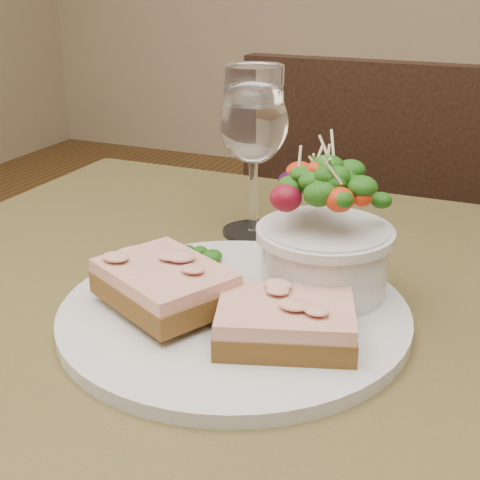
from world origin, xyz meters
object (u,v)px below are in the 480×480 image
at_px(sandwich_back, 164,284).
at_px(dinner_plate, 234,313).
at_px(ramekin, 148,276).
at_px(chair_far, 370,347).
at_px(wine_glass, 254,127).
at_px(sandwich_front, 285,322).
at_px(cafe_table, 230,412).
at_px(salad_bowl, 325,229).

bearing_deg(sandwich_back, dinner_plate, 53.28).
xyz_separation_m(dinner_plate, ramekin, (-0.08, -0.01, 0.03)).
bearing_deg(dinner_plate, chair_far, 91.82).
bearing_deg(wine_glass, sandwich_back, -87.36).
bearing_deg(chair_far, ramekin, 86.21).
relative_size(dinner_plate, sandwich_front, 2.39).
bearing_deg(sandwich_front, ramekin, 152.56).
distance_m(dinner_plate, ramekin, 0.08).
distance_m(chair_far, dinner_plate, 0.89).
height_order(cafe_table, salad_bowl, salad_bowl).
bearing_deg(cafe_table, wine_glass, 106.66).
bearing_deg(chair_far, wine_glass, 86.28).
bearing_deg(sandwich_front, wine_glass, 99.64).
xyz_separation_m(chair_far, sandwich_front, (0.08, -0.79, 0.48)).
xyz_separation_m(salad_bowl, wine_glass, (-0.12, 0.13, 0.05)).
bearing_deg(salad_bowl, sandwich_back, -142.14).
height_order(cafe_table, sandwich_back, sandwich_back).
height_order(ramekin, salad_bowl, salad_bowl).
bearing_deg(sandwich_front, salad_bowl, 70.59).
xyz_separation_m(cafe_table, chair_far, (-0.02, 0.76, -0.36)).
distance_m(sandwich_front, ramekin, 0.14).
bearing_deg(dinner_plate, ramekin, -171.43).
bearing_deg(ramekin, cafe_table, 11.30).
height_order(sandwich_front, sandwich_back, sandwich_back).
bearing_deg(cafe_table, sandwich_front, -29.32).
xyz_separation_m(sandwich_back, wine_glass, (-0.01, 0.22, 0.09)).
bearing_deg(wine_glass, ramekin, -94.21).
height_order(sandwich_front, salad_bowl, salad_bowl).
xyz_separation_m(dinner_plate, salad_bowl, (0.06, 0.06, 0.07)).
xyz_separation_m(sandwich_front, salad_bowl, (0.00, 0.09, 0.04)).
height_order(dinner_plate, wine_glass, wine_glass).
distance_m(ramekin, wine_glass, 0.23).
relative_size(chair_far, salad_bowl, 7.09).
height_order(cafe_table, sandwich_front, sandwich_front).
bearing_deg(sandwich_back, chair_far, 114.59).
relative_size(cafe_table, wine_glass, 4.57).
bearing_deg(wine_glass, chair_far, 86.07).
bearing_deg(wine_glass, dinner_plate, -72.07).
bearing_deg(cafe_table, sandwich_back, -148.32).
height_order(dinner_plate, sandwich_back, sandwich_back).
relative_size(salad_bowl, wine_glass, 0.73).
xyz_separation_m(chair_far, wine_glass, (-0.04, -0.56, 0.58)).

